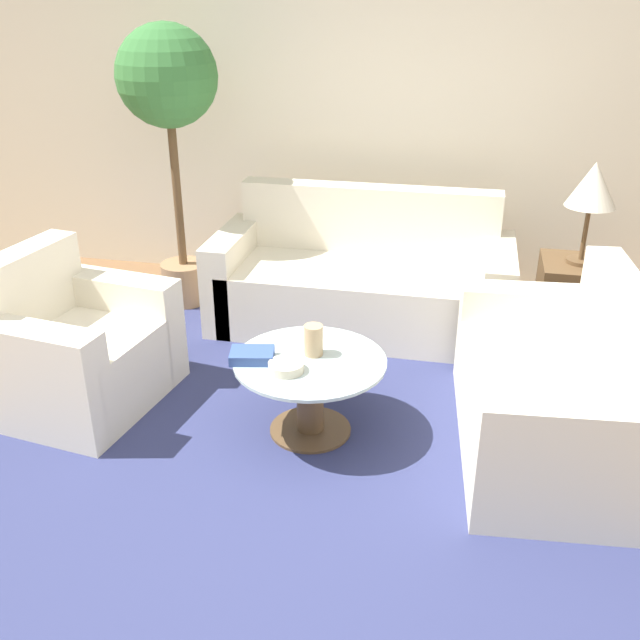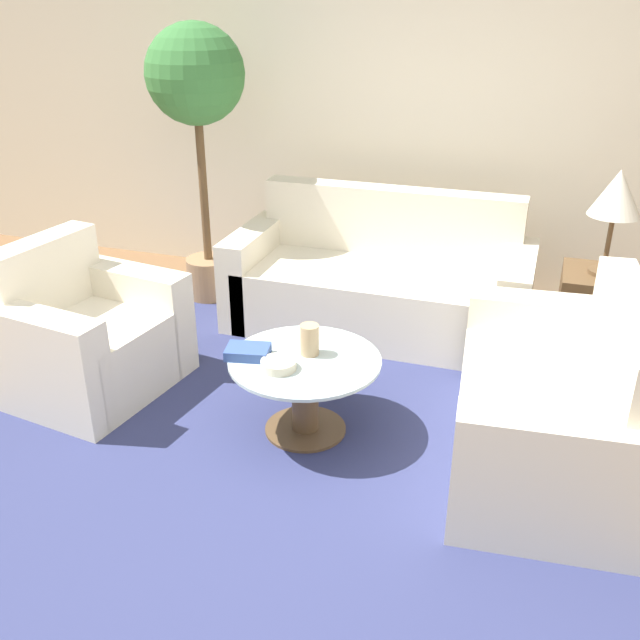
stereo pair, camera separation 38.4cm
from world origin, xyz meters
name	(u,v)px [view 1 (the left image)]	position (x,y,z in m)	size (l,w,h in m)	color
ground_plane	(294,513)	(0.00, 0.00, 0.00)	(14.00, 14.00, 0.00)	brown
wall_back	(386,117)	(0.00, 2.90, 1.30)	(10.00, 0.06, 2.60)	beige
rug	(310,430)	(-0.07, 0.66, 0.00)	(3.66, 3.69, 0.01)	navy
sofa_main	(362,282)	(-0.02, 2.09, 0.30)	(2.02, 0.87, 0.92)	beige
armchair	(73,352)	(-1.47, 0.71, 0.30)	(0.92, 1.04, 0.88)	beige
loveseat	(562,398)	(1.21, 0.78, 0.30)	(0.95, 1.52, 0.90)	beige
coffee_table	(310,386)	(-0.07, 0.66, 0.28)	(0.80, 0.80, 0.44)	brown
side_table	(573,304)	(1.39, 2.03, 0.29)	(0.46, 0.46, 0.58)	brown
table_lamp	(593,187)	(1.39, 2.03, 1.07)	(0.31, 0.31, 0.64)	brown
potted_plant	(169,100)	(-1.38, 2.16, 1.48)	(0.68, 0.68, 1.98)	#93704C
vase	(313,340)	(-0.07, 0.72, 0.52)	(0.10, 0.10, 0.17)	tan
bowl	(286,367)	(-0.16, 0.52, 0.46)	(0.18, 0.18, 0.05)	beige
book_stack	(252,355)	(-0.36, 0.59, 0.47)	(0.25, 0.20, 0.05)	#334C8C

